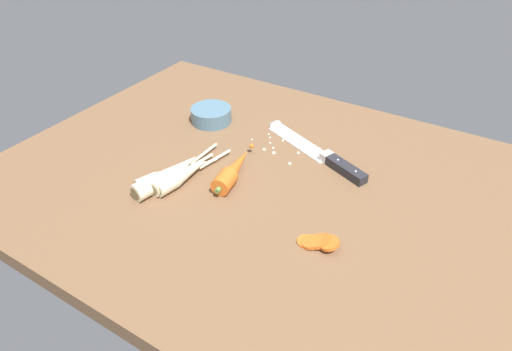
{
  "coord_description": "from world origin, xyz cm",
  "views": [
    {
      "loc": [
        40.59,
        -68.63,
        58.9
      ],
      "look_at": [
        0.0,
        -2.0,
        1.5
      ],
      "focal_mm": 30.46,
      "sensor_mm": 36.0,
      "label": 1
    }
  ],
  "objects_px": {
    "parsnip_back": "(165,177)",
    "prep_bowl": "(211,114)",
    "parsnip_front": "(175,172)",
    "parsnip_mid_left": "(162,179)",
    "whole_carrot": "(233,170)",
    "carrot_slice_stack": "(318,242)",
    "parsnip_mid_right": "(182,175)",
    "chefs_knife": "(310,148)"
  },
  "relations": [
    {
      "from": "prep_bowl",
      "to": "parsnip_mid_left",
      "type": "bearing_deg",
      "value": -74.47
    },
    {
      "from": "parsnip_mid_right",
      "to": "carrot_slice_stack",
      "type": "height_order",
      "value": "parsnip_mid_right"
    },
    {
      "from": "whole_carrot",
      "to": "chefs_knife",
      "type": "bearing_deg",
      "value": 63.38
    },
    {
      "from": "carrot_slice_stack",
      "to": "prep_bowl",
      "type": "xyz_separation_m",
      "value": [
        -0.45,
        0.28,
        0.01
      ]
    },
    {
      "from": "parsnip_front",
      "to": "prep_bowl",
      "type": "height_order",
      "value": "same"
    },
    {
      "from": "chefs_knife",
      "to": "parsnip_front",
      "type": "xyz_separation_m",
      "value": [
        -0.21,
        -0.27,
        0.01
      ]
    },
    {
      "from": "parsnip_back",
      "to": "prep_bowl",
      "type": "distance_m",
      "value": 0.3
    },
    {
      "from": "parsnip_mid_right",
      "to": "parsnip_back",
      "type": "height_order",
      "value": "same"
    },
    {
      "from": "whole_carrot",
      "to": "carrot_slice_stack",
      "type": "distance_m",
      "value": 0.27
    },
    {
      "from": "parsnip_mid_right",
      "to": "carrot_slice_stack",
      "type": "bearing_deg",
      "value": -3.93
    },
    {
      "from": "whole_carrot",
      "to": "parsnip_back",
      "type": "bearing_deg",
      "value": -139.1
    },
    {
      "from": "parsnip_back",
      "to": "chefs_knife",
      "type": "bearing_deg",
      "value": 54.28
    },
    {
      "from": "parsnip_front",
      "to": "carrot_slice_stack",
      "type": "relative_size",
      "value": 2.87
    },
    {
      "from": "parsnip_back",
      "to": "parsnip_mid_right",
      "type": "bearing_deg",
      "value": 46.44
    },
    {
      "from": "chefs_knife",
      "to": "parsnip_back",
      "type": "distance_m",
      "value": 0.36
    },
    {
      "from": "parsnip_back",
      "to": "prep_bowl",
      "type": "relative_size",
      "value": 1.81
    },
    {
      "from": "parsnip_front",
      "to": "parsnip_mid_right",
      "type": "distance_m",
      "value": 0.02
    },
    {
      "from": "parsnip_front",
      "to": "parsnip_back",
      "type": "bearing_deg",
      "value": -103.22
    },
    {
      "from": "chefs_knife",
      "to": "parsnip_mid_left",
      "type": "height_order",
      "value": "parsnip_mid_left"
    },
    {
      "from": "whole_carrot",
      "to": "parsnip_front",
      "type": "height_order",
      "value": "whole_carrot"
    },
    {
      "from": "whole_carrot",
      "to": "prep_bowl",
      "type": "bearing_deg",
      "value": 136.54
    },
    {
      "from": "parsnip_mid_left",
      "to": "parsnip_front",
      "type": "bearing_deg",
      "value": 77.54
    },
    {
      "from": "whole_carrot",
      "to": "prep_bowl",
      "type": "height_order",
      "value": "whole_carrot"
    },
    {
      "from": "parsnip_back",
      "to": "carrot_slice_stack",
      "type": "distance_m",
      "value": 0.37
    },
    {
      "from": "prep_bowl",
      "to": "parsnip_back",
      "type": "bearing_deg",
      "value": -73.76
    },
    {
      "from": "parsnip_mid_left",
      "to": "parsnip_back",
      "type": "relative_size",
      "value": 1.11
    },
    {
      "from": "chefs_knife",
      "to": "whole_carrot",
      "type": "distance_m",
      "value": 0.22
    },
    {
      "from": "parsnip_mid_right",
      "to": "parsnip_front",
      "type": "bearing_deg",
      "value": -175.74
    },
    {
      "from": "parsnip_mid_right",
      "to": "carrot_slice_stack",
      "type": "relative_size",
      "value": 2.75
    },
    {
      "from": "chefs_knife",
      "to": "parsnip_mid_right",
      "type": "xyz_separation_m",
      "value": [
        -0.19,
        -0.27,
        0.01
      ]
    },
    {
      "from": "whole_carrot",
      "to": "prep_bowl",
      "type": "xyz_separation_m",
      "value": [
        -0.2,
        0.19,
        0.0
      ]
    },
    {
      "from": "whole_carrot",
      "to": "carrot_slice_stack",
      "type": "bearing_deg",
      "value": -20.48
    },
    {
      "from": "chefs_knife",
      "to": "parsnip_mid_left",
      "type": "bearing_deg",
      "value": -125.16
    },
    {
      "from": "whole_carrot",
      "to": "parsnip_mid_right",
      "type": "xyz_separation_m",
      "value": [
        -0.09,
        -0.07,
        -0.0
      ]
    },
    {
      "from": "chefs_knife",
      "to": "parsnip_mid_left",
      "type": "distance_m",
      "value": 0.37
    },
    {
      "from": "parsnip_front",
      "to": "prep_bowl",
      "type": "distance_m",
      "value": 0.27
    },
    {
      "from": "parsnip_mid_right",
      "to": "whole_carrot",
      "type": "bearing_deg",
      "value": 39.06
    },
    {
      "from": "prep_bowl",
      "to": "chefs_knife",
      "type": "bearing_deg",
      "value": 1.99
    },
    {
      "from": "chefs_knife",
      "to": "carrot_slice_stack",
      "type": "distance_m",
      "value": 0.33
    },
    {
      "from": "parsnip_back",
      "to": "prep_bowl",
      "type": "height_order",
      "value": "same"
    },
    {
      "from": "parsnip_mid_left",
      "to": "prep_bowl",
      "type": "xyz_separation_m",
      "value": [
        -0.08,
        0.29,
        0.0
      ]
    },
    {
      "from": "whole_carrot",
      "to": "parsnip_mid_right",
      "type": "height_order",
      "value": "whole_carrot"
    }
  ]
}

